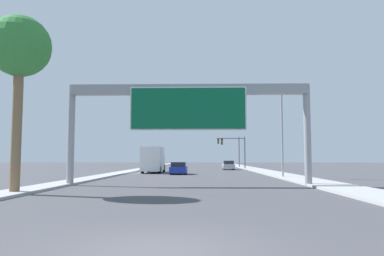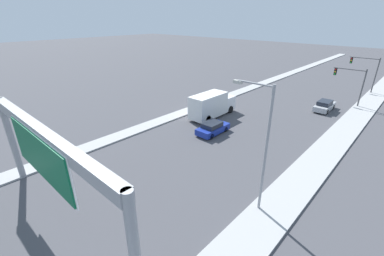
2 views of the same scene
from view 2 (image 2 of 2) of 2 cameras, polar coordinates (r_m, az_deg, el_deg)
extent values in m
cube|color=#A7A7A7|center=(47.83, 34.47, 4.30)|extent=(3.00, 120.00, 0.15)
cube|color=#A7A7A7|center=(53.16, 14.71, 9.30)|extent=(2.00, 120.00, 0.15)
cylinder|color=gray|center=(25.02, -35.14, -2.16)|extent=(0.48, 0.48, 7.01)
cube|color=gray|center=(16.39, -30.54, -0.95)|extent=(16.40, 0.60, 0.70)
cube|color=white|center=(16.87, -30.54, -5.47)|extent=(8.02, 0.08, 3.02)
cube|color=#0A5B38|center=(16.86, -30.70, -5.53)|extent=(7.82, 0.16, 2.82)
cube|color=navy|center=(29.86, 4.66, -0.22)|extent=(1.90, 4.24, 0.70)
cube|color=#1E232D|center=(29.46, 4.44, 0.75)|extent=(1.67, 2.20, 0.54)
cylinder|color=black|center=(31.36, 4.92, 0.57)|extent=(0.22, 0.64, 0.64)
cylinder|color=black|center=(30.47, 7.41, -0.26)|extent=(0.22, 0.64, 0.64)
cylinder|color=black|center=(29.49, 1.79, -0.91)|extent=(0.22, 0.64, 0.64)
cylinder|color=black|center=(28.53, 4.34, -1.85)|extent=(0.22, 0.64, 0.64)
cube|color=#A5A8AD|center=(41.87, 27.37, 4.26)|extent=(1.80, 4.66, 0.73)
cube|color=#1E232D|center=(41.47, 27.44, 5.02)|extent=(1.58, 2.43, 0.55)
cylinder|color=black|center=(43.46, 26.88, 4.68)|extent=(0.22, 0.64, 0.64)
cylinder|color=black|center=(43.11, 28.85, 4.15)|extent=(0.22, 0.64, 0.64)
cylinder|color=black|center=(40.78, 25.68, 3.78)|extent=(0.22, 0.64, 0.64)
cylinder|color=black|center=(40.41, 27.77, 3.21)|extent=(0.22, 0.64, 0.64)
cube|color=white|center=(36.99, 7.33, 5.65)|extent=(2.19, 2.12, 1.91)
cube|color=silver|center=(33.94, 3.65, 5.06)|extent=(2.38, 5.45, 2.95)
cylinder|color=black|center=(37.72, 5.88, 4.87)|extent=(0.28, 1.00, 1.00)
cylinder|color=black|center=(36.59, 8.52, 4.12)|extent=(0.28, 1.00, 1.00)
cylinder|color=black|center=(34.02, 0.77, 2.87)|extent=(0.28, 1.00, 1.00)
cylinder|color=black|center=(32.76, 3.52, 1.99)|extent=(0.28, 1.00, 1.00)
cylinder|color=#4C4C4F|center=(45.37, 33.60, 7.31)|extent=(0.20, 0.20, 5.64)
cylinder|color=#4C4C4F|center=(45.25, 31.64, 11.05)|extent=(4.35, 0.14, 0.14)
cube|color=black|center=(45.72, 29.26, 10.89)|extent=(0.35, 0.28, 1.05)
cylinder|color=red|center=(45.51, 29.30, 11.29)|extent=(0.22, 0.04, 0.22)
cylinder|color=yellow|center=(45.57, 29.21, 10.86)|extent=(0.22, 0.04, 0.22)
cylinder|color=green|center=(45.63, 29.12, 10.44)|extent=(0.22, 0.04, 0.22)
cylinder|color=#4C4C4F|center=(55.05, 35.63, 9.38)|extent=(0.20, 0.20, 6.15)
cylinder|color=#4C4C4F|center=(54.95, 33.99, 12.75)|extent=(4.55, 0.14, 0.14)
cube|color=black|center=(55.35, 31.91, 12.65)|extent=(0.35, 0.28, 1.05)
cylinder|color=red|center=(55.15, 31.95, 12.99)|extent=(0.22, 0.04, 0.22)
cylinder|color=yellow|center=(55.20, 31.87, 12.64)|extent=(0.22, 0.04, 0.22)
cylinder|color=green|center=(55.25, 31.79, 12.28)|extent=(0.22, 0.04, 0.22)
cylinder|color=gray|center=(17.13, 16.03, -5.48)|extent=(0.18, 0.18, 9.00)
cylinder|color=gray|center=(16.08, 13.88, 9.59)|extent=(2.44, 0.12, 0.12)
cube|color=#B2B2A8|center=(16.70, 10.16, 10.06)|extent=(0.60, 0.28, 0.20)
camera|label=1|loc=(28.09, -94.61, -26.53)|focal=35.00mm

